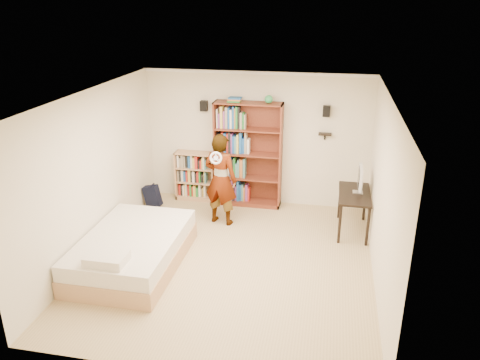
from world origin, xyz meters
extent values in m
cube|color=tan|center=(0.00, 0.00, 0.00)|extent=(4.50, 5.00, 0.01)
cube|color=silver|center=(0.00, 2.50, 1.35)|extent=(4.50, 0.02, 2.70)
cube|color=silver|center=(0.00, -2.50, 1.35)|extent=(4.50, 0.02, 2.70)
cube|color=silver|center=(-2.25, 0.00, 1.35)|extent=(0.02, 5.00, 2.70)
cube|color=silver|center=(2.25, 0.00, 1.35)|extent=(0.02, 5.00, 2.70)
cube|color=white|center=(0.00, 0.00, 2.70)|extent=(4.50, 5.00, 0.02)
cube|color=white|center=(0.00, 2.47, 2.67)|extent=(4.50, 0.06, 0.06)
cube|color=white|center=(0.00, -2.47, 2.67)|extent=(4.50, 0.06, 0.06)
cube|color=white|center=(-2.22, 0.00, 2.67)|extent=(0.06, 5.00, 0.06)
cube|color=white|center=(2.22, 0.00, 2.67)|extent=(0.06, 5.00, 0.06)
cube|color=black|center=(-1.05, 2.40, 2.00)|extent=(0.14, 0.12, 0.20)
cube|color=black|center=(1.35, 2.40, 2.00)|extent=(0.14, 0.12, 0.20)
cube|color=black|center=(1.35, 2.41, 1.55)|extent=(0.25, 0.16, 0.02)
imported|color=black|center=(-0.48, 1.36, 0.87)|extent=(0.72, 0.55, 1.75)
torus|color=silver|center=(-0.48, 1.03, 1.40)|extent=(0.23, 0.09, 0.23)
camera|label=1|loc=(1.43, -6.45, 4.00)|focal=35.00mm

